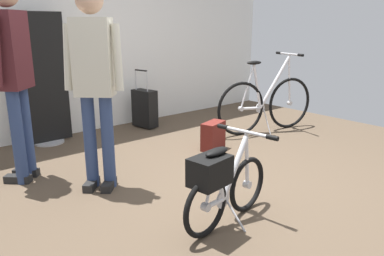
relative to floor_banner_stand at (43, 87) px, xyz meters
name	(u,v)px	position (x,y,z in m)	size (l,w,h in m)	color
ground_plane	(214,186)	(0.69, -2.27, -0.70)	(6.54, 6.54, 0.00)	brown
back_wall	(83,18)	(0.69, 0.26, 0.81)	(6.54, 0.10, 3.03)	white
floor_banner_stand	(43,87)	(0.00, 0.00, 0.00)	(0.60, 0.36, 1.58)	#B7B7BC
folding_bike_foreground	(222,183)	(0.24, -2.83, -0.36)	(0.95, 0.53, 0.68)	black
display_bike_left	(266,103)	(2.49, -1.39, -0.31)	(1.51, 0.53, 1.07)	black
visitor_near_wall	(94,77)	(-0.10, -1.61, 0.30)	(0.41, 0.40, 1.74)	navy
visitor_browsing	(14,69)	(-0.58, -1.01, 0.35)	(0.40, 0.41, 1.81)	navy
rolling_suitcase	(145,108)	(1.33, -0.15, -0.42)	(0.24, 0.39, 0.83)	black
backpack_on_floor	(213,136)	(1.40, -1.50, -0.54)	(0.35, 0.26, 0.33)	maroon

